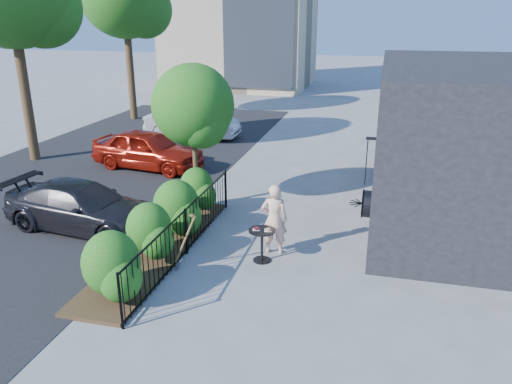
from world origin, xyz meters
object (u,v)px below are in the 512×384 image
(shovel, at_px, (184,245))
(car_darkgrey, at_px, (82,206))
(car_silver, at_px, (193,122))
(patio_tree, at_px, (195,111))
(woman, at_px, (274,219))
(cafe_table, at_px, (262,240))
(car_red, at_px, (148,149))

(shovel, xyz_separation_m, car_darkgrey, (-3.33, 1.44, 0.01))
(car_silver, bearing_deg, car_darkgrey, -176.41)
(patio_tree, xyz_separation_m, woman, (2.65, -2.21, -1.94))
(shovel, bearing_deg, cafe_table, 28.17)
(patio_tree, xyz_separation_m, shovel, (0.98, -3.49, -2.18))
(car_red, bearing_deg, car_darkgrey, -163.65)
(car_red, bearing_deg, car_silver, 10.55)
(car_darkgrey, bearing_deg, shovel, -107.39)
(car_silver, bearing_deg, shovel, -161.33)
(woman, bearing_deg, shovel, 29.36)
(car_red, height_order, car_silver, car_red)
(shovel, relative_size, car_red, 0.33)
(woman, relative_size, car_red, 0.41)
(shovel, bearing_deg, car_red, 121.08)
(woman, relative_size, car_silver, 0.40)
(patio_tree, height_order, shovel, patio_tree)
(patio_tree, xyz_separation_m, car_darkgrey, (-2.35, -2.05, -2.17))
(patio_tree, bearing_deg, car_red, 133.48)
(woman, height_order, shovel, woman)
(cafe_table, distance_m, car_darkgrey, 4.88)
(cafe_table, xyz_separation_m, car_red, (-5.56, 5.93, 0.17))
(shovel, bearing_deg, car_darkgrey, 156.62)
(cafe_table, height_order, car_silver, car_silver)
(cafe_table, distance_m, car_silver, 12.16)
(patio_tree, distance_m, shovel, 4.23)
(car_red, relative_size, car_darkgrey, 0.98)
(car_red, xyz_separation_m, car_silver, (-0.17, 4.79, -0.01))
(patio_tree, height_order, cafe_table, patio_tree)
(car_darkgrey, bearing_deg, patio_tree, -42.95)
(cafe_table, bearing_deg, car_red, 133.15)
(patio_tree, relative_size, car_red, 0.98)
(shovel, height_order, car_red, car_red)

